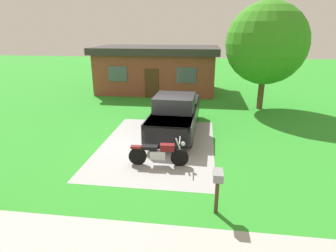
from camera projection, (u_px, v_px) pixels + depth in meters
ground_plane at (157, 145)px, 12.09m from camera, size 80.00×80.00×0.00m
driveway_pad at (157, 145)px, 12.09m from camera, size 4.85×7.00×0.01m
sidewalk_strip at (114, 246)px, 6.47m from camera, size 36.00×1.80×0.01m
motorcycle at (159, 153)px, 10.19m from camera, size 2.21×0.70×1.09m
pickup_truck at (176, 112)px, 13.52m from camera, size 2.18×5.69×1.90m
mailbox at (218, 181)px, 7.35m from camera, size 0.26×0.48×1.26m
shade_tree at (266, 44)px, 16.43m from camera, size 4.78×4.78×6.37m
neighbor_house at (157, 69)px, 22.37m from camera, size 9.60×5.60×3.50m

